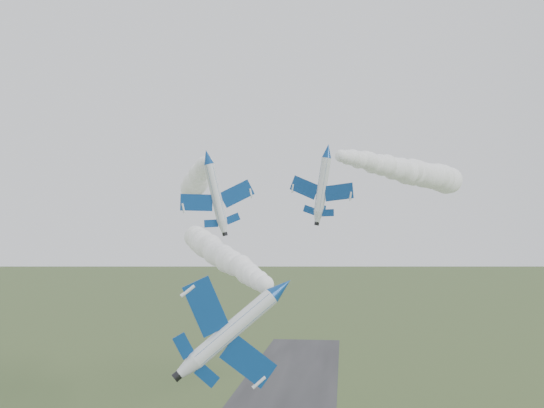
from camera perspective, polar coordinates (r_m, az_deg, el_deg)
The scene contains 6 objects.
jet_lead at distance 54.09m, azimuth 0.92°, elevation -7.89°, with size 7.57×12.57×8.56m.
smoke_trail_jet_lead at distance 93.58m, azimuth -5.16°, elevation -4.60°, with size 4.67×73.58×4.67m, color white, non-canonical shape.
jet_pair_left at distance 84.69m, azimuth -6.10°, elevation 4.44°, with size 10.17×12.17×3.61m.
smoke_trail_jet_pair_left at distance 118.59m, azimuth -6.96°, elevation 2.49°, with size 5.66×62.91×5.66m, color white, non-canonical shape.
jet_pair_right at distance 82.80m, azimuth 5.22°, elevation 5.02°, with size 9.25×10.76×3.04m.
smoke_trail_jet_pair_right at distance 112.44m, azimuth 12.45°, elevation 3.08°, with size 5.77×60.12×5.77m, color white, non-canonical shape.
Camera 1 is at (13.74, -63.72, 34.27)m, focal length 40.00 mm.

